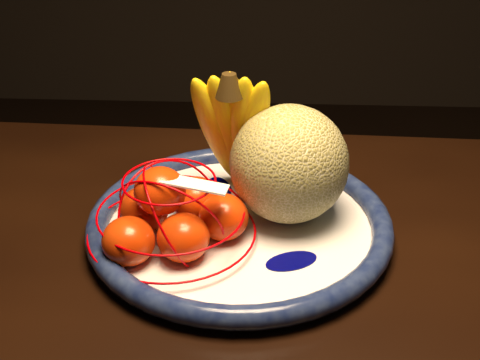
{
  "coord_description": "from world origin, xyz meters",
  "views": [
    {
      "loc": [
        -0.28,
        -0.42,
        1.15
      ],
      "look_at": [
        -0.31,
        0.26,
        0.76
      ],
      "focal_mm": 50.0,
      "sensor_mm": 36.0,
      "label": 1
    }
  ],
  "objects_px": {
    "cantaloupe": "(289,164)",
    "banana_bunch": "(234,125)",
    "mandarin_bag": "(172,216)",
    "fruit_bowl": "(240,225)"
  },
  "relations": [
    {
      "from": "cantaloupe",
      "to": "banana_bunch",
      "type": "bearing_deg",
      "value": 143.34
    },
    {
      "from": "banana_bunch",
      "to": "mandarin_bag",
      "type": "bearing_deg",
      "value": -115.03
    },
    {
      "from": "fruit_bowl",
      "to": "cantaloupe",
      "type": "xyz_separation_m",
      "value": [
        0.06,
        0.03,
        0.07
      ]
    },
    {
      "from": "fruit_bowl",
      "to": "cantaloupe",
      "type": "bearing_deg",
      "value": 24.15
    },
    {
      "from": "mandarin_bag",
      "to": "banana_bunch",
      "type": "bearing_deg",
      "value": 60.28
    },
    {
      "from": "cantaloupe",
      "to": "banana_bunch",
      "type": "xyz_separation_m",
      "value": [
        -0.07,
        0.05,
        0.02
      ]
    },
    {
      "from": "fruit_bowl",
      "to": "cantaloupe",
      "type": "relative_size",
      "value": 2.58
    },
    {
      "from": "cantaloupe",
      "to": "mandarin_bag",
      "type": "distance_m",
      "value": 0.15
    },
    {
      "from": "cantaloupe",
      "to": "banana_bunch",
      "type": "distance_m",
      "value": 0.09
    },
    {
      "from": "cantaloupe",
      "to": "fruit_bowl",
      "type": "bearing_deg",
      "value": -155.85
    }
  ]
}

